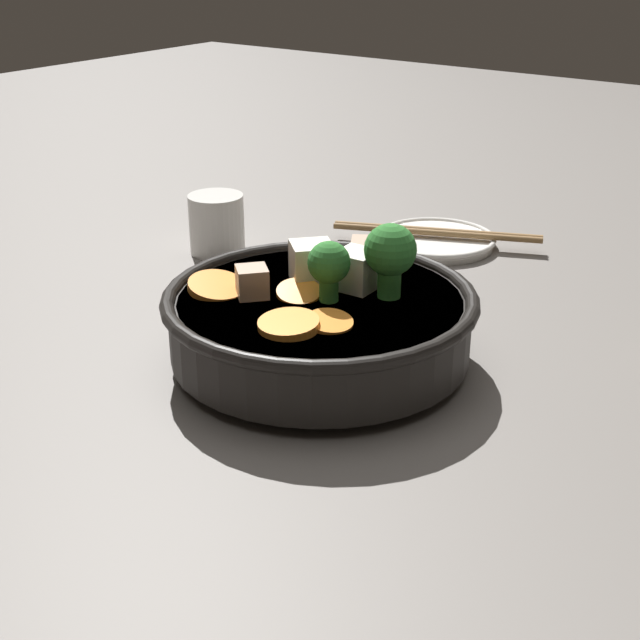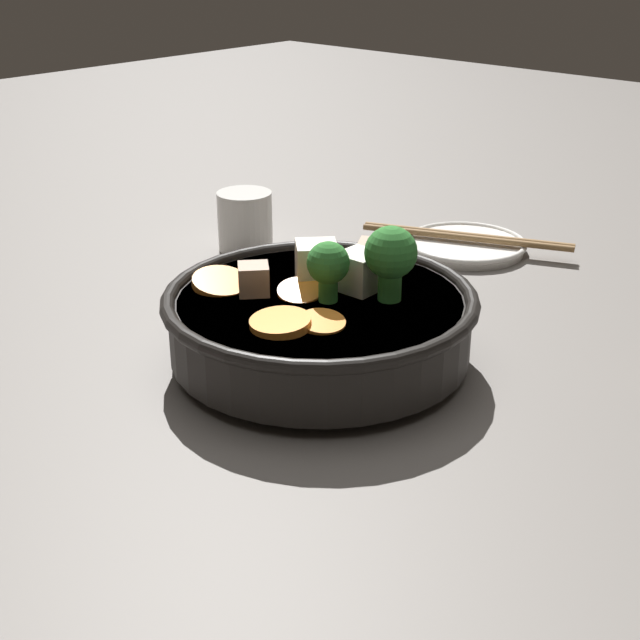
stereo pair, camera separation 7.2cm
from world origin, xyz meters
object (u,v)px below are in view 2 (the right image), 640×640
object	(u,v)px
side_saucer	(466,245)
chopsticks_pair	(466,236)
stirfry_bowl	(321,317)
tea_cup	(245,220)

from	to	relation	value
side_saucer	chopsticks_pair	size ratio (longest dim) A/B	0.61
chopsticks_pair	stirfry_bowl	bearing A→B (deg)	-77.91
chopsticks_pair	tea_cup	bearing A→B (deg)	-139.00
stirfry_bowl	side_saucer	xyz separation A→B (m)	(-0.07, 0.31, -0.03)
stirfry_bowl	tea_cup	xyz separation A→B (m)	(-0.25, 0.15, -0.01)
tea_cup	side_saucer	bearing A→B (deg)	41.00
tea_cup	chopsticks_pair	distance (m)	0.24
stirfry_bowl	side_saucer	size ratio (longest dim) A/B	1.91
side_saucer	chopsticks_pair	bearing A→B (deg)	0.00
stirfry_bowl	chopsticks_pair	size ratio (longest dim) A/B	1.17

